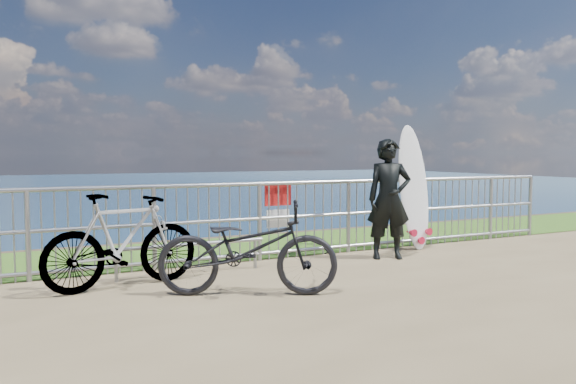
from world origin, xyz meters
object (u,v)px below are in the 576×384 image
surfer (389,199)px  surfboard (414,191)px  bicycle_far (123,241)px  bicycle_near (248,248)px

surfer → surfboard: surfboard is taller
surfer → bicycle_far: size_ratio=0.96×
bicycle_far → surfer: bearing=-98.8°
surfer → bicycle_near: 2.86m
surfer → bicycle_near: (-2.64, -1.04, -0.36)m
surfboard → bicycle_near: 3.89m
surfboard → bicycle_near: (-3.53, -1.58, -0.41)m
bicycle_near → surfer: bearing=-42.9°
bicycle_near → bicycle_far: (-1.15, 0.94, 0.03)m
bicycle_near → bicycle_far: 1.48m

